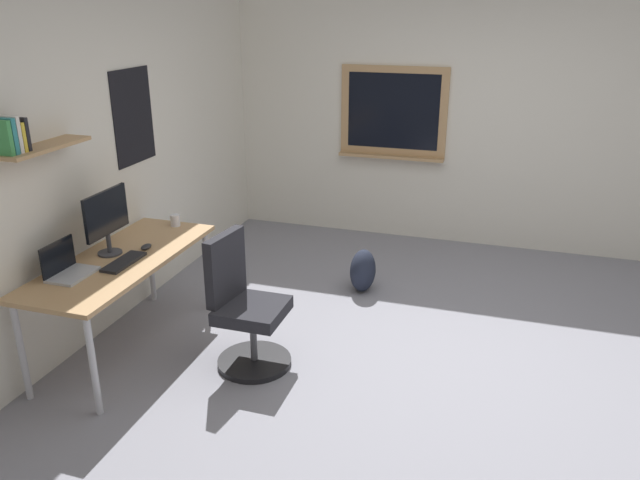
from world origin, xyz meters
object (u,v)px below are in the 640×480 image
(office_chair, at_px, (244,311))
(backpack, at_px, (363,270))
(desk, at_px, (122,266))
(laptop, at_px, (67,268))
(computer_mouse, at_px, (146,247))
(monitor_primary, at_px, (107,218))
(coffee_mug, at_px, (175,220))
(keyboard, at_px, (124,262))

(office_chair, xyz_separation_m, backpack, (1.40, -0.50, -0.22))
(desk, height_order, laptop, laptop)
(computer_mouse, distance_m, backpack, 1.91)
(laptop, relative_size, computer_mouse, 2.98)
(monitor_primary, distance_m, coffee_mug, 0.72)
(monitor_primary, bearing_deg, keyboard, -123.03)
(office_chair, xyz_separation_m, keyboard, (-0.16, 0.82, 0.32))
(office_chair, height_order, backpack, office_chair)
(desk, xyz_separation_m, coffee_mug, (0.71, -0.03, 0.11))
(backpack, bearing_deg, computer_mouse, 134.12)
(keyboard, bearing_deg, desk, 45.17)
(coffee_mug, bearing_deg, monitor_primary, 168.46)
(laptop, distance_m, keyboard, 0.37)
(desk, height_order, coffee_mug, coffee_mug)
(office_chair, height_order, laptop, same)
(computer_mouse, relative_size, backpack, 0.27)
(monitor_primary, xyz_separation_m, backpack, (1.43, -1.50, -0.80))
(laptop, distance_m, backpack, 2.47)
(laptop, bearing_deg, office_chair, -67.37)
(keyboard, bearing_deg, office_chair, -79.21)
(office_chair, bearing_deg, desk, 94.76)
(laptop, bearing_deg, computer_mouse, -22.62)
(monitor_primary, height_order, coffee_mug, monitor_primary)
(desk, height_order, office_chair, office_chair)
(computer_mouse, xyz_separation_m, coffee_mug, (0.51, 0.05, 0.03))
(coffee_mug, xyz_separation_m, backpack, (0.77, -1.36, -0.58))
(desk, relative_size, keyboard, 4.36)
(monitor_primary, xyz_separation_m, keyboard, (-0.12, -0.19, -0.26))
(keyboard, distance_m, backpack, 2.11)
(monitor_primary, bearing_deg, office_chair, -88.03)
(computer_mouse, bearing_deg, coffee_mug, 5.63)
(desk, height_order, computer_mouse, computer_mouse)
(laptop, xyz_separation_m, monitor_primary, (0.40, -0.05, 0.22))
(desk, xyz_separation_m, laptop, (-0.36, 0.15, 0.12))
(computer_mouse, bearing_deg, office_chair, -98.68)
(desk, distance_m, keyboard, 0.14)
(office_chair, bearing_deg, computer_mouse, 81.32)
(coffee_mug, bearing_deg, desk, 177.48)
(desk, distance_m, office_chair, 0.93)
(computer_mouse, bearing_deg, keyboard, 180.00)
(laptop, xyz_separation_m, backpack, (1.84, -1.55, -0.59))
(office_chair, bearing_deg, coffee_mug, 53.88)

